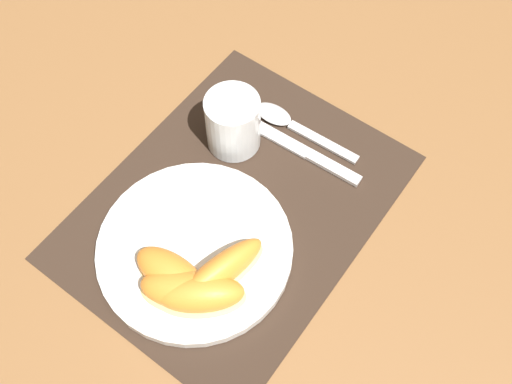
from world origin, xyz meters
TOP-DOWN VIEW (x-y plane):
  - ground_plane at (0.00, 0.00)m, footprint 3.00×3.00m
  - placemat at (0.00, 0.00)m, footprint 0.46×0.35m
  - plate at (-0.09, 0.00)m, footprint 0.26×0.26m
  - juice_glass at (0.09, 0.07)m, footprint 0.08×0.08m
  - knife at (0.13, -0.02)m, footprint 0.03×0.21m
  - spoon at (0.16, 0.02)m, footprint 0.04×0.18m
  - fork at (-0.08, 0.01)m, footprint 0.19×0.08m
  - citrus_wedge_0 at (-0.14, -0.01)m, footprint 0.06×0.11m
  - citrus_wedge_1 at (-0.15, -0.04)m, footprint 0.10×0.13m
  - citrus_wedge_2 at (-0.14, -0.05)m, footprint 0.11×0.12m
  - citrus_wedge_3 at (-0.10, -0.06)m, footprint 0.14×0.07m

SIDE VIEW (x-z plane):
  - ground_plane at x=0.00m, z-range 0.00..0.00m
  - placemat at x=0.00m, z-range 0.00..0.00m
  - knife at x=0.13m, z-range 0.00..0.01m
  - spoon at x=0.16m, z-range 0.00..0.01m
  - plate at x=-0.09m, z-range 0.00..0.02m
  - fork at x=-0.08m, z-range 0.02..0.03m
  - citrus_wedge_0 at x=-0.14m, z-range 0.02..0.06m
  - citrus_wedge_1 at x=-0.15m, z-range 0.02..0.06m
  - citrus_wedge_2 at x=-0.14m, z-range 0.02..0.06m
  - citrus_wedge_3 at x=-0.10m, z-range 0.02..0.06m
  - juice_glass at x=0.09m, z-range 0.00..0.09m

